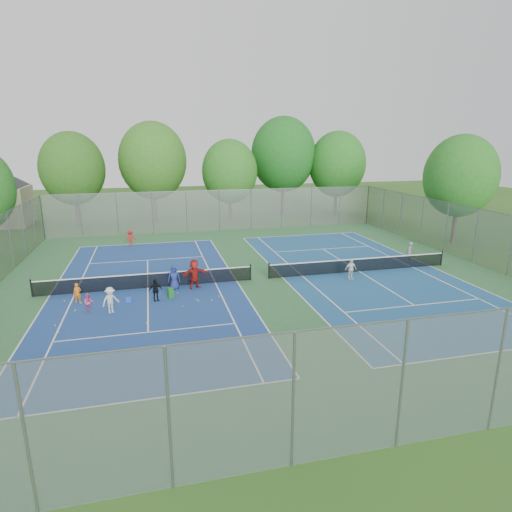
{
  "coord_description": "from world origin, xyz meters",
  "views": [
    {
      "loc": [
        -6.51,
        -25.31,
        8.62
      ],
      "look_at": [
        0.0,
        1.0,
        1.3
      ],
      "focal_mm": 30.0,
      "sensor_mm": 36.0,
      "label": 1
    }
  ],
  "objects_px": {
    "net_right": "(360,265)",
    "ball_hopper": "(171,293)",
    "instructor": "(409,252)",
    "net_left": "(147,281)",
    "ball_crate": "(129,300)"
  },
  "relations": [
    {
      "from": "net_right",
      "to": "ball_hopper",
      "type": "distance_m",
      "value": 12.9
    },
    {
      "from": "instructor",
      "to": "ball_hopper",
      "type": "bearing_deg",
      "value": -27.35
    },
    {
      "from": "net_left",
      "to": "ball_hopper",
      "type": "relative_size",
      "value": 21.47
    },
    {
      "from": "ball_crate",
      "to": "instructor",
      "type": "height_order",
      "value": "instructor"
    },
    {
      "from": "net_right",
      "to": "ball_hopper",
      "type": "xyz_separation_m",
      "value": [
        -12.74,
        -2.04,
        -0.16
      ]
    },
    {
      "from": "ball_crate",
      "to": "instructor",
      "type": "xyz_separation_m",
      "value": [
        19.61,
        3.38,
        0.64
      ]
    },
    {
      "from": "net_left",
      "to": "net_right",
      "type": "distance_m",
      "value": 14.0
    },
    {
      "from": "net_left",
      "to": "net_right",
      "type": "height_order",
      "value": "same"
    },
    {
      "from": "net_left",
      "to": "instructor",
      "type": "xyz_separation_m",
      "value": [
        18.59,
        1.26,
        0.31
      ]
    },
    {
      "from": "net_right",
      "to": "net_left",
      "type": "bearing_deg",
      "value": 180.0
    },
    {
      "from": "ball_crate",
      "to": "ball_hopper",
      "type": "height_order",
      "value": "ball_hopper"
    },
    {
      "from": "net_left",
      "to": "ball_hopper",
      "type": "bearing_deg",
      "value": -58.28
    },
    {
      "from": "ball_crate",
      "to": "instructor",
      "type": "relative_size",
      "value": 0.2
    },
    {
      "from": "net_right",
      "to": "ball_crate",
      "type": "xyz_separation_m",
      "value": [
        -15.03,
        -2.11,
        -0.33
      ]
    },
    {
      "from": "ball_hopper",
      "to": "instructor",
      "type": "bearing_deg",
      "value": 10.81
    }
  ]
}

